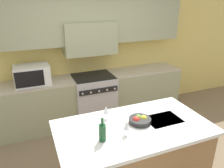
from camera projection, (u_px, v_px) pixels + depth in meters
name	position (u px, v px, depth m)	size (l,w,h in m)	color
back_cabinetry	(88.00, 39.00, 4.22)	(10.00, 0.46, 2.70)	#DBC166
back_counter	(93.00, 98.00, 4.43)	(3.77, 0.62, 0.94)	gray
range_stove	(94.00, 98.00, 4.41)	(0.80, 0.70, 0.95)	#B7B7BC
microwave	(32.00, 75.00, 3.81)	(0.59, 0.44, 0.33)	silver
kitchen_island	(132.00, 157.00, 2.79)	(1.86, 1.02, 0.92)	olive
wine_bottle	(102.00, 132.00, 2.31)	(0.08, 0.08, 0.27)	#194723
wine_glass_near	(126.00, 125.00, 2.40)	(0.07, 0.07, 0.18)	white
wine_glass_far	(106.00, 110.00, 2.73)	(0.07, 0.07, 0.18)	white
fruit_bowl	(140.00, 120.00, 2.68)	(0.27, 0.27, 0.10)	black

